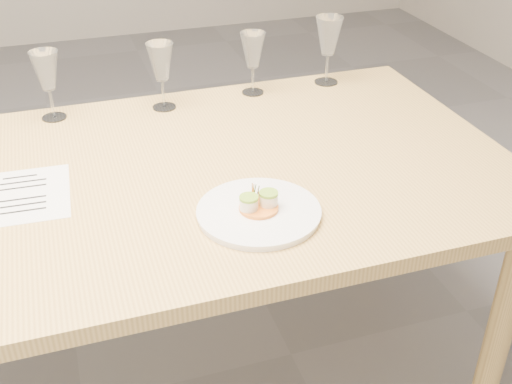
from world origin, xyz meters
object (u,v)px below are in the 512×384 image
object	(u,v)px
recipe_sheet	(26,195)
wine_glass_1	(46,72)
wine_glass_3	(253,51)
dining_table	(43,217)
dinner_plate	(259,211)
wine_glass_2	(161,63)
wine_glass_4	(329,37)

from	to	relation	value
recipe_sheet	wine_glass_1	world-z (taller)	wine_glass_1
wine_glass_3	dining_table	bearing A→B (deg)	-148.10
wine_glass_1	recipe_sheet	bearing A→B (deg)	-101.75
recipe_sheet	dinner_plate	bearing A→B (deg)	-24.27
dining_table	recipe_sheet	xyz separation A→B (m)	(-0.03, -0.00, 0.07)
wine_glass_1	wine_glass_2	world-z (taller)	same
wine_glass_1	wine_glass_3	xyz separation A→B (m)	(0.61, -0.00, -0.00)
wine_glass_2	wine_glass_3	world-z (taller)	wine_glass_2
wine_glass_1	wine_glass_4	bearing A→B (deg)	0.27
recipe_sheet	wine_glass_1	size ratio (longest dim) A/B	1.29
wine_glass_4	dining_table	bearing A→B (deg)	-155.37
wine_glass_1	wine_glass_2	distance (m)	0.32
dining_table	wine_glass_2	size ratio (longest dim) A/B	11.92
wine_glass_3	wine_glass_1	bearing A→B (deg)	179.72
dining_table	wine_glass_3	size ratio (longest dim) A/B	12.27
recipe_sheet	wine_glass_2	distance (m)	0.59
wine_glass_2	dining_table	bearing A→B (deg)	-134.17
dinner_plate	dining_table	bearing A→B (deg)	151.50
wine_glass_4	dinner_plate	bearing A→B (deg)	-124.04
dinner_plate	wine_glass_3	xyz separation A→B (m)	(0.20, 0.67, 0.13)
wine_glass_3	wine_glass_2	bearing A→B (deg)	-175.00
recipe_sheet	wine_glass_4	xyz separation A→B (m)	(0.96, 0.43, 0.15)
dining_table	recipe_sheet	size ratio (longest dim) A/B	9.16
wine_glass_2	wine_glass_3	distance (m)	0.29
dining_table	wine_glass_4	xyz separation A→B (m)	(0.93, 0.43, 0.22)
dining_table	dinner_plate	distance (m)	0.54
wine_glass_1	wine_glass_2	size ratio (longest dim) A/B	1.00
wine_glass_1	wine_glass_4	xyz separation A→B (m)	(0.87, 0.00, 0.01)
dinner_plate	wine_glass_1	size ratio (longest dim) A/B	1.39
recipe_sheet	wine_glass_3	world-z (taller)	wine_glass_3
wine_glass_2	wine_glass_4	xyz separation A→B (m)	(0.55, 0.03, 0.01)
wine_glass_2	wine_glass_4	distance (m)	0.55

